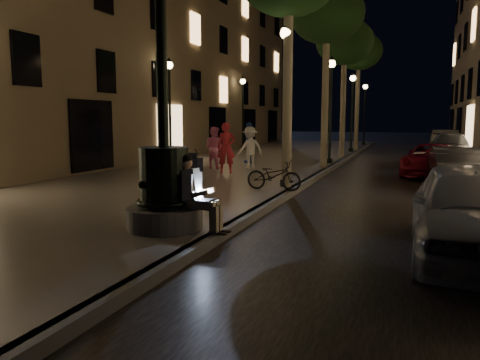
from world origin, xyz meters
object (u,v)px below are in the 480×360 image
at_px(lamp_curb_d, 365,105).
at_px(pedestrian_blue, 249,143).
at_px(tree_far, 359,52).
at_px(bicycle, 274,175).
at_px(lamp_curb_a, 286,83).
at_px(lamp_curb_c, 352,102).
at_px(car_third, 432,160).
at_px(car_fifth, 445,142).
at_px(pedestrian_red, 226,148).
at_px(seated_man_laptop, 195,191).
at_px(fountain_lamppost, 164,174).
at_px(tree_third, 345,43).
at_px(car_front, 472,210).
at_px(lamp_left_c, 243,103).
at_px(pedestrian_pink, 214,148).
at_px(car_second, 457,169).
at_px(tree_second, 327,15).
at_px(lamp_curb_b, 331,96).
at_px(pedestrian_white, 250,148).
at_px(lamp_left_b, 170,96).
at_px(stroller, 194,166).

relative_size(lamp_curb_d, pedestrian_blue, 2.60).
xyz_separation_m(tree_far, bicycle, (-0.18, -18.83, -5.81)).
relative_size(tree_far, lamp_curb_a, 1.56).
xyz_separation_m(lamp_curb_c, pedestrian_blue, (-3.47, -9.22, -2.11)).
xyz_separation_m(lamp_curb_a, car_third, (4.30, 5.97, -2.61)).
relative_size(lamp_curb_d, bicycle, 2.99).
bearing_deg(car_fifth, car_third, -91.21).
bearing_deg(pedestrian_red, tree_far, 57.02).
distance_m(seated_man_laptop, pedestrian_blue, 13.22).
xyz_separation_m(fountain_lamppost, tree_third, (0.70, 18.00, 4.93)).
bearing_deg(car_front, lamp_left_c, 118.68).
height_order(fountain_lamppost, pedestrian_blue, fountain_lamppost).
bearing_deg(pedestrian_pink, seated_man_laptop, 128.29).
xyz_separation_m(tree_far, lamp_left_c, (-7.18, -2.00, -3.20)).
height_order(car_second, bicycle, car_second).
relative_size(lamp_curb_c, lamp_curb_d, 1.00).
distance_m(car_second, pedestrian_pink, 9.05).
height_order(tree_second, tree_far, tree_far).
bearing_deg(car_second, lamp_curb_b, 127.57).
height_order(fountain_lamppost, lamp_curb_b, fountain_lamppost).
relative_size(lamp_curb_b, bicycle, 2.99).
height_order(tree_far, pedestrian_red, tree_far).
distance_m(lamp_curb_d, car_fifth, 8.26).
bearing_deg(lamp_curb_c, car_second, -70.34).
bearing_deg(pedestrian_blue, lamp_left_c, 170.04).
relative_size(seated_man_laptop, pedestrian_pink, 0.81).
bearing_deg(pedestrian_blue, bicycle, -7.62).
relative_size(tree_second, car_third, 1.65).
bearing_deg(pedestrian_red, car_third, 2.83).
relative_size(tree_second, pedestrian_white, 4.36).
distance_m(tree_third, car_third, 9.23).
bearing_deg(car_front, lamp_left_b, 135.79).
bearing_deg(lamp_curb_a, car_third, 54.25).
xyz_separation_m(tree_third, car_front, (4.47, -17.34, -5.37)).
height_order(tree_second, bicycle, tree_second).
bearing_deg(lamp_curb_c, car_front, -78.16).
distance_m(pedestrian_white, pedestrian_blue, 2.63).
height_order(car_second, pedestrian_white, pedestrian_white).
relative_size(lamp_curb_c, pedestrian_white, 2.83).
relative_size(tree_second, pedestrian_red, 3.95).
bearing_deg(lamp_curb_b, seated_man_laptop, -90.36).
bearing_deg(car_fifth, tree_far, -171.88).
bearing_deg(tree_far, pedestrian_blue, -107.55).
height_order(lamp_curb_d, pedestrian_red, lamp_curb_d).
distance_m(lamp_curb_a, pedestrian_red, 4.47).
distance_m(tree_far, car_fifth, 7.85).
relative_size(car_fifth, pedestrian_white, 2.72).
bearing_deg(stroller, pedestrian_red, 78.01).
xyz_separation_m(stroller, car_fifth, (8.50, 18.38, 0.04)).
height_order(fountain_lamppost, tree_second, tree_second).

